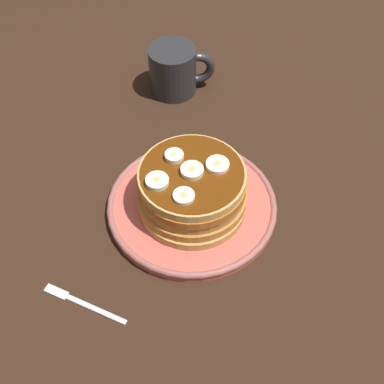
{
  "coord_description": "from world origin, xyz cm",
  "views": [
    {
      "loc": [
        -6.17,
        -49.93,
        66.43
      ],
      "look_at": [
        0.0,
        0.0,
        4.38
      ],
      "focal_mm": 49.11,
      "sensor_mm": 36.0,
      "label": 1
    }
  ],
  "objects_px": {
    "pancake_stack": "(191,190)",
    "banana_slice_2": "(217,165)",
    "plate": "(192,206)",
    "coffee_mug": "(175,69)",
    "fork": "(80,302)",
    "banana_slice_0": "(192,171)",
    "banana_slice_3": "(174,156)",
    "banana_slice_4": "(157,181)",
    "banana_slice_1": "(184,196)"
  },
  "relations": [
    {
      "from": "pancake_stack",
      "to": "plate",
      "type": "bearing_deg",
      "value": 58.76
    },
    {
      "from": "pancake_stack",
      "to": "banana_slice_0",
      "type": "bearing_deg",
      "value": 50.16
    },
    {
      "from": "banana_slice_3",
      "to": "coffee_mug",
      "type": "distance_m",
      "value": 0.27
    },
    {
      "from": "pancake_stack",
      "to": "banana_slice_0",
      "type": "distance_m",
      "value": 0.04
    },
    {
      "from": "banana_slice_4",
      "to": "banana_slice_0",
      "type": "bearing_deg",
      "value": 14.44
    },
    {
      "from": "banana_slice_2",
      "to": "pancake_stack",
      "type": "bearing_deg",
      "value": -166.94
    },
    {
      "from": "plate",
      "to": "pancake_stack",
      "type": "height_order",
      "value": "pancake_stack"
    },
    {
      "from": "banana_slice_4",
      "to": "pancake_stack",
      "type": "bearing_deg",
      "value": 13.26
    },
    {
      "from": "banana_slice_4",
      "to": "coffee_mug",
      "type": "relative_size",
      "value": 0.27
    },
    {
      "from": "banana_slice_0",
      "to": "banana_slice_2",
      "type": "xyz_separation_m",
      "value": [
        0.04,
        0.01,
        -0.0
      ]
    },
    {
      "from": "plate",
      "to": "coffee_mug",
      "type": "bearing_deg",
      "value": 89.21
    },
    {
      "from": "pancake_stack",
      "to": "banana_slice_0",
      "type": "xyz_separation_m",
      "value": [
        0.0,
        0.0,
        0.04
      ]
    },
    {
      "from": "pancake_stack",
      "to": "banana_slice_2",
      "type": "relative_size",
      "value": 4.99
    },
    {
      "from": "pancake_stack",
      "to": "banana_slice_1",
      "type": "height_order",
      "value": "banana_slice_1"
    },
    {
      "from": "plate",
      "to": "banana_slice_2",
      "type": "xyz_separation_m",
      "value": [
        0.04,
        0.01,
        0.08
      ]
    },
    {
      "from": "banana_slice_1",
      "to": "banana_slice_3",
      "type": "relative_size",
      "value": 1.09
    },
    {
      "from": "plate",
      "to": "fork",
      "type": "height_order",
      "value": "plate"
    },
    {
      "from": "plate",
      "to": "fork",
      "type": "relative_size",
      "value": 2.3
    },
    {
      "from": "banana_slice_0",
      "to": "banana_slice_1",
      "type": "distance_m",
      "value": 0.05
    },
    {
      "from": "coffee_mug",
      "to": "banana_slice_4",
      "type": "bearing_deg",
      "value": -100.25
    },
    {
      "from": "plate",
      "to": "banana_slice_0",
      "type": "relative_size",
      "value": 7.83
    },
    {
      "from": "plate",
      "to": "banana_slice_2",
      "type": "relative_size",
      "value": 7.64
    },
    {
      "from": "banana_slice_4",
      "to": "fork",
      "type": "relative_size",
      "value": 0.29
    },
    {
      "from": "banana_slice_1",
      "to": "coffee_mug",
      "type": "relative_size",
      "value": 0.25
    },
    {
      "from": "banana_slice_0",
      "to": "banana_slice_4",
      "type": "distance_m",
      "value": 0.05
    },
    {
      "from": "banana_slice_0",
      "to": "coffee_mug",
      "type": "distance_m",
      "value": 0.3
    },
    {
      "from": "coffee_mug",
      "to": "fork",
      "type": "distance_m",
      "value": 0.48
    },
    {
      "from": "banana_slice_3",
      "to": "coffee_mug",
      "type": "xyz_separation_m",
      "value": [
        0.03,
        0.26,
        -0.05
      ]
    },
    {
      "from": "banana_slice_2",
      "to": "banana_slice_3",
      "type": "distance_m",
      "value": 0.07
    },
    {
      "from": "banana_slice_2",
      "to": "banana_slice_4",
      "type": "relative_size",
      "value": 1.03
    },
    {
      "from": "banana_slice_1",
      "to": "banana_slice_0",
      "type": "bearing_deg",
      "value": 68.67
    },
    {
      "from": "banana_slice_3",
      "to": "banana_slice_4",
      "type": "relative_size",
      "value": 0.84
    },
    {
      "from": "pancake_stack",
      "to": "banana_slice_2",
      "type": "xyz_separation_m",
      "value": [
        0.04,
        0.01,
        0.04
      ]
    },
    {
      "from": "banana_slice_0",
      "to": "banana_slice_3",
      "type": "relative_size",
      "value": 1.2
    },
    {
      "from": "pancake_stack",
      "to": "fork",
      "type": "xyz_separation_m",
      "value": [
        -0.17,
        -0.14,
        -0.05
      ]
    },
    {
      "from": "plate",
      "to": "coffee_mug",
      "type": "height_order",
      "value": "coffee_mug"
    },
    {
      "from": "coffee_mug",
      "to": "fork",
      "type": "bearing_deg",
      "value": -112.18
    },
    {
      "from": "pancake_stack",
      "to": "banana_slice_4",
      "type": "relative_size",
      "value": 5.14
    },
    {
      "from": "banana_slice_3",
      "to": "banana_slice_0",
      "type": "bearing_deg",
      "value": -54.97
    },
    {
      "from": "banana_slice_3",
      "to": "banana_slice_4",
      "type": "xyz_separation_m",
      "value": [
        -0.03,
        -0.05,
        -0.0
      ]
    },
    {
      "from": "banana_slice_2",
      "to": "banana_slice_0",
      "type": "bearing_deg",
      "value": -168.55
    },
    {
      "from": "plate",
      "to": "banana_slice_3",
      "type": "height_order",
      "value": "banana_slice_3"
    },
    {
      "from": "banana_slice_2",
      "to": "coffee_mug",
      "type": "xyz_separation_m",
      "value": [
        -0.03,
        0.29,
        -0.05
      ]
    },
    {
      "from": "banana_slice_3",
      "to": "fork",
      "type": "height_order",
      "value": "banana_slice_3"
    },
    {
      "from": "banana_slice_0",
      "to": "banana_slice_1",
      "type": "xyz_separation_m",
      "value": [
        -0.02,
        -0.04,
        -0.0
      ]
    },
    {
      "from": "banana_slice_1",
      "to": "banana_slice_4",
      "type": "xyz_separation_m",
      "value": [
        -0.03,
        0.03,
        0.0
      ]
    },
    {
      "from": "pancake_stack",
      "to": "banana_slice_2",
      "type": "height_order",
      "value": "banana_slice_2"
    },
    {
      "from": "banana_slice_1",
      "to": "banana_slice_3",
      "type": "bearing_deg",
      "value": 94.17
    },
    {
      "from": "plate",
      "to": "banana_slice_3",
      "type": "distance_m",
      "value": 0.09
    },
    {
      "from": "plate",
      "to": "banana_slice_4",
      "type": "xyz_separation_m",
      "value": [
        -0.05,
        -0.01,
        0.08
      ]
    }
  ]
}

